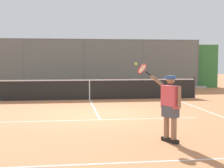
{
  "coord_description": "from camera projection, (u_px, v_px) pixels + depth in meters",
  "views": [
    {
      "loc": [
        0.97,
        11.14,
        1.9
      ],
      "look_at": [
        -0.53,
        -0.2,
        1.05
      ],
      "focal_mm": 52.21,
      "sensor_mm": 36.0,
      "label": 1
    }
  ],
  "objects": [
    {
      "name": "fence_backdrop",
      "position": [
        84.0,
        67.0,
        21.43
      ],
      "size": [
        18.26,
        1.37,
        3.23
      ],
      "color": "slate",
      "rests_on": "ground"
    },
    {
      "name": "court_line_markings",
      "position": [
        101.0,
        122.0,
        10.02
      ],
      "size": [
        8.23,
        9.72,
        0.01
      ],
      "color": "white",
      "rests_on": "ground"
    },
    {
      "name": "tennis_net",
      "position": [
        89.0,
        89.0,
        15.56
      ],
      "size": [
        10.57,
        0.09,
        1.07
      ],
      "color": "#2D2D2D",
      "rests_on": "ground"
    },
    {
      "name": "tennis_ball_near_baseline",
      "position": [
        46.0,
        102.0,
        14.43
      ],
      "size": [
        0.07,
        0.07,
        0.07
      ],
      "primitive_type": "sphere",
      "color": "#D6E042",
      "rests_on": "ground"
    },
    {
      "name": "ground_plane",
      "position": [
        98.0,
        115.0,
        11.28
      ],
      "size": [
        60.0,
        60.0,
        0.0
      ],
      "primitive_type": "plane",
      "color": "#C67A4C"
    },
    {
      "name": "tennis_player",
      "position": [
        170.0,
        104.0,
        7.48
      ],
      "size": [
        0.88,
        1.1,
        1.84
      ],
      "rotation": [
        0.0,
        0.0,
        -1.11
      ],
      "color": "black",
      "rests_on": "ground"
    }
  ]
}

